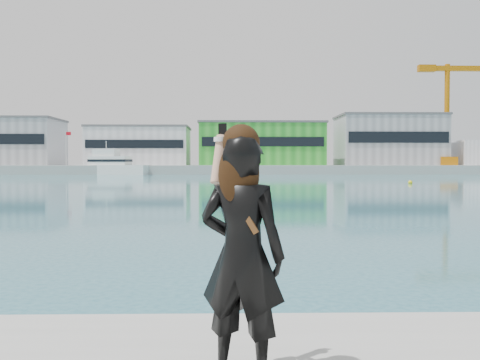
# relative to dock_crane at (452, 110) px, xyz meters

# --- Properties ---
(far_quay) EXTENTS (320.00, 40.00, 2.00)m
(far_quay) POSITION_rel_dock_crane_xyz_m (-53.20, 8.00, -14.07)
(far_quay) COLOR #9E9E99
(far_quay) RESTS_ON ground
(warehouse_grey_left) EXTENTS (26.52, 16.36, 11.50)m
(warehouse_grey_left) POSITION_rel_dock_crane_xyz_m (-108.20, 5.98, -7.30)
(warehouse_grey_left) COLOR gray
(warehouse_grey_left) RESTS_ON far_quay
(warehouse_white) EXTENTS (24.48, 15.35, 9.50)m
(warehouse_white) POSITION_rel_dock_crane_xyz_m (-75.20, 5.98, -8.31)
(warehouse_white) COLOR silver
(warehouse_white) RESTS_ON far_quay
(warehouse_green) EXTENTS (30.60, 16.36, 10.50)m
(warehouse_green) POSITION_rel_dock_crane_xyz_m (-45.20, 5.98, -7.81)
(warehouse_green) COLOR #249326
(warehouse_green) RESTS_ON far_quay
(warehouse_grey_right) EXTENTS (25.50, 15.35, 12.50)m
(warehouse_grey_right) POSITION_rel_dock_crane_xyz_m (-13.20, 5.98, -6.80)
(warehouse_grey_right) COLOR gray
(warehouse_grey_right) RESTS_ON far_quay
(ancillary_shed) EXTENTS (12.00, 10.00, 6.00)m
(ancillary_shed) POSITION_rel_dock_crane_xyz_m (8.80, 4.00, -10.07)
(ancillary_shed) COLOR silver
(ancillary_shed) RESTS_ON far_quay
(dock_crane) EXTENTS (23.00, 4.00, 24.00)m
(dock_crane) POSITION_rel_dock_crane_xyz_m (0.00, 0.00, 0.00)
(dock_crane) COLOR #C9720B
(dock_crane) RESTS_ON far_quay
(flagpole_left) EXTENTS (1.28, 0.16, 8.00)m
(flagpole_left) POSITION_rel_dock_crane_xyz_m (-91.11, -1.00, -8.53)
(flagpole_left) COLOR silver
(flagpole_left) RESTS_ON far_quay
(flagpole_right) EXTENTS (1.28, 0.16, 8.00)m
(flagpole_right) POSITION_rel_dock_crane_xyz_m (-31.11, -1.00, -8.53)
(flagpole_right) COLOR silver
(flagpole_right) RESTS_ON far_quay
(motor_yacht) EXTENTS (16.18, 8.15, 7.27)m
(motor_yacht) POSITION_rel_dock_crane_xyz_m (-78.51, -10.50, -13.02)
(motor_yacht) COLOR white
(motor_yacht) RESTS_ON ground
(buoy_near) EXTENTS (0.50, 0.50, 0.50)m
(buoy_near) POSITION_rel_dock_crane_xyz_m (-31.82, -64.15, -15.07)
(buoy_near) COLOR yellow
(buoy_near) RESTS_ON ground
(woman) EXTENTS (0.75, 0.62, 1.87)m
(woman) POSITION_rel_dock_crane_xyz_m (-53.11, -122.64, -13.32)
(woman) COLOR black
(woman) RESTS_ON near_quay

